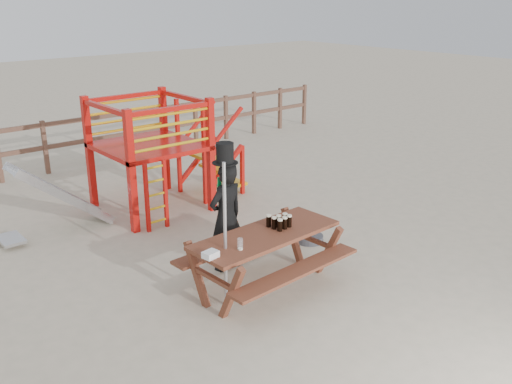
# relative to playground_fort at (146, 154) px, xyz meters

# --- Properties ---
(ground) EXTENTS (60.00, 60.00, 0.00)m
(ground) POSITION_rel_playground_fort_xyz_m (-0.12, -3.58, -1.07)
(ground) COLOR #C1B096
(ground) RESTS_ON ground
(back_fence) EXTENTS (15.09, 0.09, 1.20)m
(back_fence) POSITION_rel_playground_fort_xyz_m (-0.12, 3.42, -0.34)
(back_fence) COLOR brown
(back_fence) RESTS_ON ground
(playground_fort) EXTENTS (4.71, 1.84, 2.10)m
(playground_fort) POSITION_rel_playground_fort_xyz_m (0.00, 0.00, 0.00)
(playground_fort) COLOR red
(playground_fort) RESTS_ON ground
(picnic_table) EXTENTS (2.17, 1.55, 0.82)m
(picnic_table) POSITION_rel_playground_fort_xyz_m (-0.31, -3.67, -0.56)
(picnic_table) COLOR brown
(picnic_table) RESTS_ON ground
(man_with_hat) EXTENTS (0.62, 0.44, 1.90)m
(man_with_hat) POSITION_rel_playground_fort_xyz_m (-0.35, -2.85, -0.22)
(man_with_hat) COLOR black
(man_with_hat) RESTS_ON ground
(metal_pole) EXTENTS (0.04, 0.04, 1.94)m
(metal_pole) POSITION_rel_playground_fort_xyz_m (-1.00, -3.70, -0.10)
(metal_pole) COLOR #B2B2B7
(metal_pole) RESTS_ON ground
(parasol_base) EXTENTS (0.46, 0.46, 0.19)m
(parasol_base) POSITION_rel_playground_fort_xyz_m (1.25, -2.96, -1.02)
(parasol_base) COLOR #39393F
(parasol_base) RESTS_ON ground
(paper_bag) EXTENTS (0.20, 0.16, 0.08)m
(paper_bag) POSITION_rel_playground_fort_xyz_m (-1.30, -3.80, -0.22)
(paper_bag) COLOR white
(paper_bag) RESTS_ON picnic_table
(stout_pints) EXTENTS (0.28, 0.28, 0.17)m
(stout_pints) POSITION_rel_playground_fort_xyz_m (-0.03, -3.65, -0.17)
(stout_pints) COLOR black
(stout_pints) RESTS_ON picnic_table
(empty_glasses) EXTENTS (0.07, 0.07, 0.15)m
(empty_glasses) POSITION_rel_playground_fort_xyz_m (-0.88, -3.85, -0.19)
(empty_glasses) COLOR silver
(empty_glasses) RESTS_ON picnic_table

